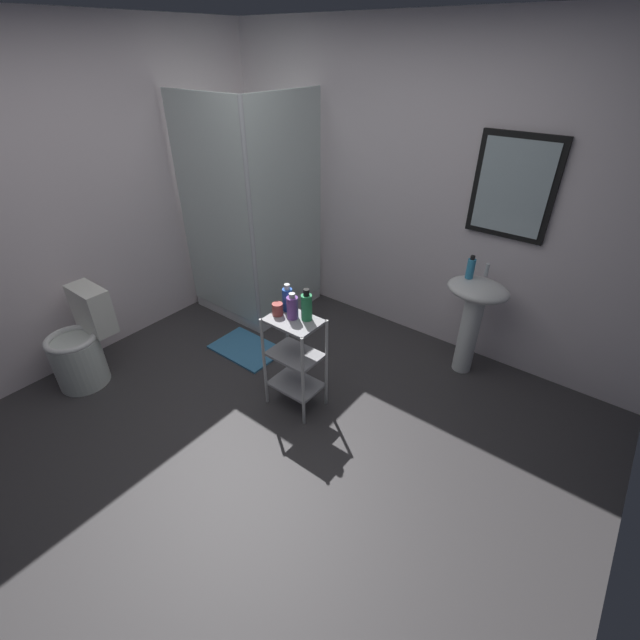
{
  "coord_description": "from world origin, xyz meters",
  "views": [
    {
      "loc": [
        1.65,
        -1.46,
        2.3
      ],
      "look_at": [
        0.2,
        0.41,
        0.79
      ],
      "focal_mm": 24.48,
      "sensor_mm": 36.0,
      "label": 1
    }
  ],
  "objects_px": {
    "pedestal_sink": "(474,309)",
    "shampoo_bottle_blue": "(287,299)",
    "body_wash_bottle_green": "(307,306)",
    "toilet": "(82,347)",
    "bath_mat": "(247,349)",
    "storage_cart": "(295,356)",
    "hand_soap_bottle": "(471,268)",
    "rinse_cup": "(278,309)",
    "conditioner_bottle_purple": "(292,307)",
    "shower_stall": "(257,266)"
  },
  "relations": [
    {
      "from": "pedestal_sink",
      "to": "hand_soap_bottle",
      "type": "relative_size",
      "value": 4.53
    },
    {
      "from": "conditioner_bottle_purple",
      "to": "bath_mat",
      "type": "xyz_separation_m",
      "value": [
        -0.77,
        0.22,
        -0.81
      ]
    },
    {
      "from": "conditioner_bottle_purple",
      "to": "shampoo_bottle_blue",
      "type": "bearing_deg",
      "value": 149.1
    },
    {
      "from": "toilet",
      "to": "bath_mat",
      "type": "height_order",
      "value": "toilet"
    },
    {
      "from": "storage_cart",
      "to": "hand_soap_bottle",
      "type": "distance_m",
      "value": 1.45
    },
    {
      "from": "body_wash_bottle_green",
      "to": "conditioner_bottle_purple",
      "type": "xyz_separation_m",
      "value": [
        -0.09,
        -0.04,
        -0.02
      ]
    },
    {
      "from": "hand_soap_bottle",
      "to": "shampoo_bottle_blue",
      "type": "bearing_deg",
      "value": -127.38
    },
    {
      "from": "shower_stall",
      "to": "bath_mat",
      "type": "height_order",
      "value": "shower_stall"
    },
    {
      "from": "storage_cart",
      "to": "body_wash_bottle_green",
      "type": "relative_size",
      "value": 3.27
    },
    {
      "from": "conditioner_bottle_purple",
      "to": "body_wash_bottle_green",
      "type": "bearing_deg",
      "value": 27.51
    },
    {
      "from": "conditioner_bottle_purple",
      "to": "bath_mat",
      "type": "height_order",
      "value": "conditioner_bottle_purple"
    },
    {
      "from": "pedestal_sink",
      "to": "rinse_cup",
      "type": "xyz_separation_m",
      "value": [
        -0.95,
        -1.17,
        0.2
      ]
    },
    {
      "from": "pedestal_sink",
      "to": "bath_mat",
      "type": "bearing_deg",
      "value": -150.23
    },
    {
      "from": "toilet",
      "to": "storage_cart",
      "type": "relative_size",
      "value": 1.03
    },
    {
      "from": "pedestal_sink",
      "to": "rinse_cup",
      "type": "bearing_deg",
      "value": -128.89
    },
    {
      "from": "body_wash_bottle_green",
      "to": "storage_cart",
      "type": "bearing_deg",
      "value": -136.29
    },
    {
      "from": "shower_stall",
      "to": "bath_mat",
      "type": "xyz_separation_m",
      "value": [
        0.43,
        -0.61,
        -0.45
      ]
    },
    {
      "from": "shower_stall",
      "to": "conditioner_bottle_purple",
      "type": "distance_m",
      "value": 1.5
    },
    {
      "from": "rinse_cup",
      "to": "bath_mat",
      "type": "bearing_deg",
      "value": 158.93
    },
    {
      "from": "shampoo_bottle_blue",
      "to": "rinse_cup",
      "type": "distance_m",
      "value": 0.1
    },
    {
      "from": "hand_soap_bottle",
      "to": "body_wash_bottle_green",
      "type": "relative_size",
      "value": 0.79
    },
    {
      "from": "shampoo_bottle_blue",
      "to": "bath_mat",
      "type": "xyz_separation_m",
      "value": [
        -0.67,
        0.17,
        -0.82
      ]
    },
    {
      "from": "body_wash_bottle_green",
      "to": "toilet",
      "type": "bearing_deg",
      "value": -151.0
    },
    {
      "from": "shampoo_bottle_blue",
      "to": "storage_cart",
      "type": "bearing_deg",
      "value": -32.54
    },
    {
      "from": "toilet",
      "to": "shampoo_bottle_blue",
      "type": "distance_m",
      "value": 1.71
    },
    {
      "from": "shower_stall",
      "to": "toilet",
      "type": "distance_m",
      "value": 1.68
    },
    {
      "from": "pedestal_sink",
      "to": "toilet",
      "type": "xyz_separation_m",
      "value": [
        -2.31,
        -1.96,
        -0.26
      ]
    },
    {
      "from": "shower_stall",
      "to": "hand_soap_bottle",
      "type": "relative_size",
      "value": 11.19
    },
    {
      "from": "body_wash_bottle_green",
      "to": "pedestal_sink",
      "type": "bearing_deg",
      "value": 55.46
    },
    {
      "from": "bath_mat",
      "to": "shower_stall",
      "type": "bearing_deg",
      "value": 125.1
    },
    {
      "from": "shower_stall",
      "to": "bath_mat",
      "type": "bearing_deg",
      "value": -54.9
    },
    {
      "from": "conditioner_bottle_purple",
      "to": "bath_mat",
      "type": "bearing_deg",
      "value": 163.83
    },
    {
      "from": "shampoo_bottle_blue",
      "to": "rinse_cup",
      "type": "relative_size",
      "value": 2.32
    },
    {
      "from": "toilet",
      "to": "body_wash_bottle_green",
      "type": "bearing_deg",
      "value": 29.0
    },
    {
      "from": "rinse_cup",
      "to": "bath_mat",
      "type": "height_order",
      "value": "rinse_cup"
    },
    {
      "from": "shower_stall",
      "to": "toilet",
      "type": "bearing_deg",
      "value": -99.51
    },
    {
      "from": "pedestal_sink",
      "to": "storage_cart",
      "type": "bearing_deg",
      "value": -125.27
    },
    {
      "from": "storage_cart",
      "to": "body_wash_bottle_green",
      "type": "height_order",
      "value": "body_wash_bottle_green"
    },
    {
      "from": "storage_cart",
      "to": "conditioner_bottle_purple",
      "type": "xyz_separation_m",
      "value": [
        -0.02,
        0.02,
        0.39
      ]
    },
    {
      "from": "hand_soap_bottle",
      "to": "shampoo_bottle_blue",
      "type": "xyz_separation_m",
      "value": [
        -0.84,
        -1.1,
        -0.06
      ]
    },
    {
      "from": "pedestal_sink",
      "to": "storage_cart",
      "type": "distance_m",
      "value": 1.42
    },
    {
      "from": "shower_stall",
      "to": "pedestal_sink",
      "type": "bearing_deg",
      "value": 8.68
    },
    {
      "from": "body_wash_bottle_green",
      "to": "bath_mat",
      "type": "relative_size",
      "value": 0.38
    },
    {
      "from": "toilet",
      "to": "shampoo_bottle_blue",
      "type": "bearing_deg",
      "value": 32.32
    },
    {
      "from": "pedestal_sink",
      "to": "shampoo_bottle_blue",
      "type": "bearing_deg",
      "value": -130.6
    },
    {
      "from": "pedestal_sink",
      "to": "body_wash_bottle_green",
      "type": "distance_m",
      "value": 1.36
    },
    {
      "from": "rinse_cup",
      "to": "storage_cart",
      "type": "bearing_deg",
      "value": 6.78
    },
    {
      "from": "pedestal_sink",
      "to": "shampoo_bottle_blue",
      "type": "distance_m",
      "value": 1.45
    },
    {
      "from": "hand_soap_bottle",
      "to": "body_wash_bottle_green",
      "type": "xyz_separation_m",
      "value": [
        -0.66,
        -1.11,
        -0.05
      ]
    },
    {
      "from": "shower_stall",
      "to": "shampoo_bottle_blue",
      "type": "xyz_separation_m",
      "value": [
        1.1,
        -0.78,
        0.36
      ]
    }
  ]
}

